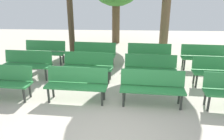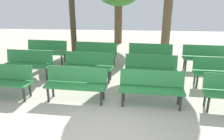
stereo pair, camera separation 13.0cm
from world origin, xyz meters
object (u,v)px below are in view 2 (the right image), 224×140
object	(u,v)px
bench_r1_c0	(29,62)
bench_r1_c3	(221,71)
bench_r2_c3	(206,56)
bench_r1_c2	(151,67)
bench_r0_c1	(76,82)
bench_r0_c2	(152,86)
bench_r2_c2	(150,54)
bench_r0_c0	(3,79)
bench_r2_c0	(46,50)
bench_r2_c1	(95,53)
bench_r1_c1	(88,65)

from	to	relation	value
bench_r1_c0	bench_r1_c3	size ratio (longest dim) A/B	1.00
bench_r2_c3	bench_r1_c2	bearing A→B (deg)	-143.03
bench_r0_c1	bench_r1_c3	distance (m)	4.25
bench_r0_c1	bench_r1_c0	world-z (taller)	same
bench_r0_c2	bench_r2_c2	xyz separation A→B (m)	(0.23, 2.84, 0.00)
bench_r0_c0	bench_r2_c3	size ratio (longest dim) A/B	1.00
bench_r0_c0	bench_r1_c3	world-z (taller)	same
bench_r0_c1	bench_r2_c2	bearing A→B (deg)	55.47
bench_r0_c0	bench_r0_c2	size ratio (longest dim) A/B	1.00
bench_r1_c0	bench_r2_c2	xyz separation A→B (m)	(4.10, 1.20, 0.00)
bench_r0_c1	bench_r2_c0	size ratio (longest dim) A/B	1.00
bench_r0_c2	bench_r2_c1	size ratio (longest dim) A/B	1.00
bench_r1_c2	bench_r2_c3	distance (m)	2.48
bench_r0_c1	bench_r2_c1	size ratio (longest dim) A/B	1.00
bench_r0_c2	bench_r1_c0	xyz separation A→B (m)	(-3.88, 1.63, 0.00)
bench_r1_c2	bench_r2_c1	distance (m)	2.47
bench_r1_c1	bench_r2_c2	size ratio (longest dim) A/B	1.00
bench_r1_c3	bench_r2_c1	world-z (taller)	same
bench_r0_c2	bench_r2_c0	distance (m)	4.92
bench_r1_c3	bench_r2_c0	bearing A→B (deg)	166.43
bench_r0_c2	bench_r1_c3	distance (m)	2.50
bench_r2_c1	bench_r2_c3	bearing A→B (deg)	2.09
bench_r1_c0	bench_r1_c2	distance (m)	3.99
bench_r1_c0	bench_r2_c1	world-z (taller)	same
bench_r2_c1	bench_r1_c1	bearing A→B (deg)	-86.58
bench_r1_c3	bench_r2_c3	xyz separation A→B (m)	(0.02, 1.50, 0.00)
bench_r0_c0	bench_r2_c3	xyz separation A→B (m)	(6.14, 2.56, 0.00)
bench_r2_c0	bench_r2_c1	world-z (taller)	same
bench_r1_c1	bench_r2_c3	size ratio (longest dim) A/B	1.00
bench_r2_c3	bench_r2_c1	bearing A→B (deg)	-178.70
bench_r0_c2	bench_r2_c1	bearing A→B (deg)	125.99
bench_r0_c2	bench_r0_c0	bearing A→B (deg)	-178.75
bench_r0_c2	bench_r1_c2	size ratio (longest dim) A/B	1.00
bench_r1_c1	bench_r2_c1	xyz separation A→B (m)	(0.03, 1.39, 0.00)
bench_r1_c2	bench_r0_c1	bearing A→B (deg)	-144.09
bench_r1_c1	bench_r2_c1	size ratio (longest dim) A/B	1.00
bench_r0_c0	bench_r1_c2	bearing A→B (deg)	21.39
bench_r2_c2	bench_r2_c3	distance (m)	1.96
bench_r1_c0	bench_r2_c0	size ratio (longest dim) A/B	1.00
bench_r1_c0	bench_r2_c0	xyz separation A→B (m)	(0.07, 1.48, 0.00)
bench_r1_c1	bench_r1_c2	distance (m)	1.97
bench_r0_c2	bench_r1_c3	world-z (taller)	same
bench_r2_c2	bench_r1_c2	bearing A→B (deg)	-90.84
bench_r0_c1	bench_r1_c0	xyz separation A→B (m)	(-1.94, 1.52, 0.00)
bench_r1_c0	bench_r1_c1	xyz separation A→B (m)	(2.02, -0.10, 0.00)
bench_r2_c1	bench_r2_c2	distance (m)	2.06
bench_r1_c2	bench_r2_c3	size ratio (longest dim) A/B	1.00
bench_r0_c2	bench_r2_c0	size ratio (longest dim) A/B	1.00
bench_r0_c0	bench_r2_c2	bearing A→B (deg)	37.23
bench_r0_c2	bench_r2_c3	xyz separation A→B (m)	(2.19, 2.75, 0.00)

